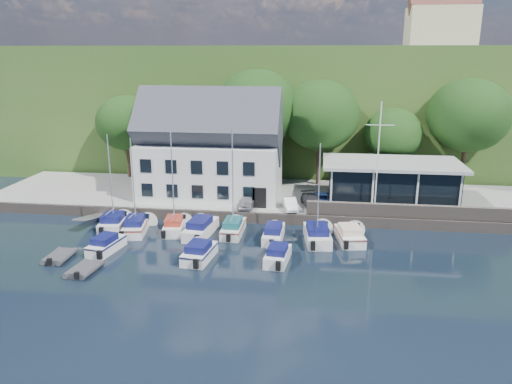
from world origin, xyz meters
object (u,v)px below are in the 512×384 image
harbor_building (211,153)px  car_dgrey (312,201)px  boat_r1_2 (173,186)px  boat_r2_0 (106,243)px  boat_r1_0 (110,179)px  dinghy_1 (84,268)px  boat_r1_5 (274,232)px  boat_r2_3 (278,253)px  boat_r1_6 (319,188)px  boat_r1_7 (350,233)px  car_blue (322,200)px  boat_r1_1 (133,183)px  club_pavilion (391,182)px  boat_r1_4 (233,186)px  flagpole (378,159)px  boat_r2_2 (199,251)px  car_silver (247,201)px  boat_r1_3 (201,226)px  dinghy_0 (59,256)px  car_white (290,204)px

harbor_building → car_dgrey: bearing=-15.4°
boat_r1_2 → boat_r2_0: 7.45m
boat_r1_0 → dinghy_1: 10.11m
boat_r1_5 → boat_r2_3: (0.75, -4.64, 0.01)m
boat_r1_6 → boat_r1_7: bearing=-0.5°
boat_r1_2 → boat_r1_5: 9.57m
boat_r1_5 → boat_r1_6: bearing=1.3°
car_blue → boat_r1_1: 17.70m
club_pavilion → boat_r1_4: size_ratio=1.53×
flagpole → boat_r2_2: 18.09m
flagpole → boat_r1_4: (-12.42, -4.24, -1.80)m
boat_r1_0 → boat_r1_7: bearing=-7.1°
flagpole → boat_r1_7: (-2.44, -4.79, -5.38)m
club_pavilion → boat_r1_1: size_ratio=1.49×
boat_r1_2 → boat_r1_4: 5.25m
boat_r2_0 → dinghy_1: size_ratio=1.80×
boat_r1_5 → boat_r1_1: bearing=179.8°
car_silver → car_dgrey: (6.08, 1.03, -0.04)m
car_blue → flagpole: bearing=-18.3°
car_blue → dinghy_1: 22.80m
flagpole → dinghy_1: size_ratio=3.49×
harbor_building → boat_r1_7: harbor_building is taller
harbor_building → boat_r1_7: bearing=-33.6°
boat_r1_7 → boat_r2_0: boat_r1_7 is taller
car_dgrey → boat_r1_6: (0.64, -6.56, 3.08)m
harbor_building → boat_r1_3: 10.29m
car_silver → boat_r2_0: 14.02m
harbor_building → boat_r2_0: size_ratio=2.73×
harbor_building → car_silver: size_ratio=4.08×
car_blue → harbor_building: bearing=169.4°
boat_r1_4 → boat_r2_2: size_ratio=1.59×
car_silver → boat_r1_3: size_ratio=0.51×
boat_r1_0 → boat_r1_6: bearing=-8.2°
boat_r1_4 → boat_r2_2: bearing=-105.3°
club_pavilion → car_blue: club_pavilion is taller
car_dgrey → boat_r1_7: bearing=-76.7°
boat_r1_3 → car_blue: bearing=39.1°
car_dgrey → car_blue: size_ratio=1.05×
car_dgrey → boat_r2_0: car_dgrey is taller
boat_r1_6 → boat_r2_0: bearing=-172.5°
boat_r2_0 → dinghy_0: size_ratio=1.81×
boat_r1_4 → boat_r2_3: boat_r1_4 is taller
harbor_building → boat_r2_3: (8.13, -14.09, -4.65)m
boat_r1_6 → boat_r2_2: (-8.90, -4.98, -3.92)m
car_silver → flagpole: 12.69m
boat_r1_2 → boat_r1_6: 12.57m
dinghy_0 → dinghy_1: (2.96, -1.98, 0.00)m
car_white → boat_r2_2: 12.21m
boat_r2_2 → boat_r2_3: bearing=9.7°
club_pavilion → car_dgrey: 8.09m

